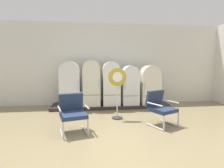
% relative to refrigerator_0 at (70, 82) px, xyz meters
% --- Properties ---
extents(ground, '(12.00, 10.00, 0.05)m').
position_rel_refrigerator_0_xyz_m(ground, '(1.47, -2.89, -0.99)').
color(ground, '#81714F').
extents(back_wall, '(11.76, 0.12, 3.21)m').
position_rel_refrigerator_0_xyz_m(back_wall, '(1.47, 0.77, 0.66)').
color(back_wall, silver).
rests_on(back_wall, ground).
extents(display_plinth, '(4.33, 0.95, 0.12)m').
position_rel_refrigerator_0_xyz_m(display_plinth, '(1.47, 0.13, -0.90)').
color(display_plinth, '#2F2729').
rests_on(display_plinth, ground).
extents(refrigerator_0, '(0.69, 0.63, 1.59)m').
position_rel_refrigerator_0_xyz_m(refrigerator_0, '(0.00, 0.00, 0.00)').
color(refrigerator_0, white).
rests_on(refrigerator_0, display_plinth).
extents(refrigerator_1, '(0.61, 0.71, 1.63)m').
position_rel_refrigerator_0_xyz_m(refrigerator_1, '(0.75, 0.04, 0.03)').
color(refrigerator_1, silver).
rests_on(refrigerator_1, display_plinth).
extents(refrigerator_2, '(0.62, 0.71, 1.59)m').
position_rel_refrigerator_0_xyz_m(refrigerator_2, '(1.47, 0.04, 0.00)').
color(refrigerator_2, white).
rests_on(refrigerator_2, display_plinth).
extents(refrigerator_3, '(0.60, 0.62, 1.44)m').
position_rel_refrigerator_0_xyz_m(refrigerator_3, '(2.17, -0.01, -0.08)').
color(refrigerator_3, white).
rests_on(refrigerator_3, display_plinth).
extents(refrigerator_4, '(0.71, 0.63, 1.44)m').
position_rel_refrigerator_0_xyz_m(refrigerator_4, '(2.93, -0.00, -0.08)').
color(refrigerator_4, silver).
rests_on(refrigerator_4, display_plinth).
extents(armchair_left, '(0.76, 0.80, 0.91)m').
position_rel_refrigerator_0_xyz_m(armchair_left, '(0.29, -2.24, -0.46)').
color(armchair_left, silver).
rests_on(armchair_left, ground).
extents(armchair_right, '(0.82, 0.86, 0.91)m').
position_rel_refrigerator_0_xyz_m(armchair_right, '(2.53, -2.01, -0.46)').
color(armchair_right, silver).
rests_on(armchair_right, ground).
extents(sign_stand, '(0.53, 0.32, 1.50)m').
position_rel_refrigerator_0_xyz_m(sign_stand, '(1.50, -1.33, -0.17)').
color(sign_stand, '#2D2D30').
rests_on(sign_stand, ground).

